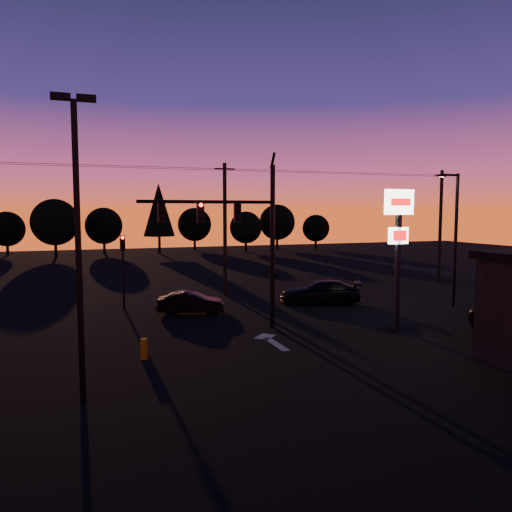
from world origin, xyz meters
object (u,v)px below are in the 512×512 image
at_px(secondary_signal, 123,261).
at_px(traffic_signal_mast, 242,229).
at_px(pylon_sign, 398,229).
at_px(streetlight, 455,233).
at_px(car_mid, 191,303).
at_px(car_right, 320,292).
at_px(bollard, 144,349).
at_px(parking_lot_light, 78,228).

bearing_deg(secondary_signal, traffic_signal_mast, -56.81).
distance_m(secondary_signal, pylon_sign, 15.75).
bearing_deg(streetlight, secondary_signal, 162.44).
bearing_deg(pylon_sign, car_mid, 139.98).
distance_m(secondary_signal, car_right, 12.16).
relative_size(streetlight, bollard, 9.75).
distance_m(secondary_signal, car_mid, 4.97).
xyz_separation_m(parking_lot_light, car_right, (14.20, 11.94, -4.55)).
xyz_separation_m(secondary_signal, pylon_sign, (12.00, -9.99, 2.05)).
bearing_deg(pylon_sign, secondary_signal, 140.23).
distance_m(bollard, car_mid, 8.76).
relative_size(streetlight, car_mid, 2.12).
height_order(car_mid, car_right, car_right).
distance_m(traffic_signal_mast, car_mid, 6.54).
xyz_separation_m(traffic_signal_mast, car_mid, (-1.46, 4.69, -4.32)).
xyz_separation_m(traffic_signal_mast, secondary_signal, (-4.90, 7.49, -2.07)).
bearing_deg(car_mid, streetlight, -84.14).
relative_size(parking_lot_light, pylon_sign, 1.34).
distance_m(traffic_signal_mast, parking_lot_light, 10.19).
height_order(bollard, car_right, car_right).
distance_m(secondary_signal, bollard, 11.05).
xyz_separation_m(secondary_signal, car_mid, (3.44, -2.80, -2.24)).
bearing_deg(bollard, pylon_sign, 3.67).
bearing_deg(streetlight, car_right, 154.48).
xyz_separation_m(streetlight, car_right, (-7.21, 3.44, -3.70)).
bearing_deg(streetlight, parking_lot_light, -158.35).
height_order(secondary_signal, car_right, secondary_signal).
height_order(parking_lot_light, car_right, parking_lot_light).
relative_size(traffic_signal_mast, car_mid, 2.28).
xyz_separation_m(pylon_sign, streetlight, (6.91, 4.00, -0.49)).
xyz_separation_m(bollard, car_mid, (3.63, 7.97, 0.21)).
bearing_deg(secondary_signal, car_right, -12.26).
bearing_deg(streetlight, pylon_sign, -149.92).
bearing_deg(traffic_signal_mast, car_mid, 107.31).
bearing_deg(streetlight, bollard, -165.94).
xyz_separation_m(traffic_signal_mast, streetlight, (14.01, 1.51, -0.52)).
relative_size(traffic_signal_mast, secondary_signal, 1.97).
relative_size(secondary_signal, car_right, 0.87).
relative_size(parking_lot_light, car_right, 1.83).
distance_m(traffic_signal_mast, streetlight, 14.10).
relative_size(parking_lot_light, streetlight, 1.14).
bearing_deg(car_right, pylon_sign, 24.11).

